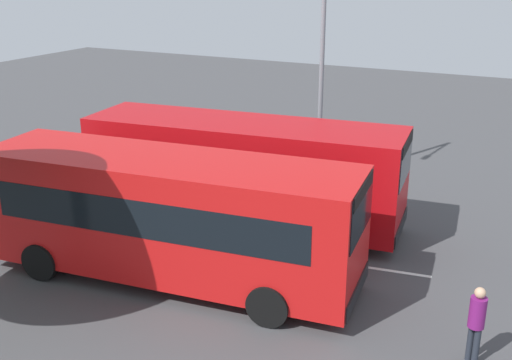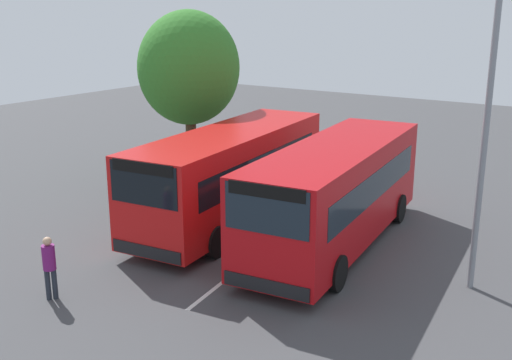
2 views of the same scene
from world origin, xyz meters
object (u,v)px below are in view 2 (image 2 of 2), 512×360
Objects in this scene: bus_center_left at (335,191)px; pedestrian at (49,263)px; depot_tree at (189,68)px; street_lamp at (479,92)px; bus_far_left at (231,173)px.

bus_center_left reaches higher than pedestrian.
pedestrian is 0.24× the size of depot_tree.
bus_center_left is at bearing -83.13° from pedestrian.
bus_center_left is 5.33m from street_lamp.
bus_far_left is at bearing 53.08° from depot_tree.
depot_tree is at bearing -132.89° from bus_far_left.
depot_tree is at bearing -8.55° from street_lamp.
bus_center_left is at bearing 0.15° from street_lamp.
street_lamp is at bearing 74.55° from bus_center_left.
bus_center_left is 1.37× the size of depot_tree.
pedestrian is (7.24, -4.18, -0.75)m from bus_center_left.
street_lamp is (0.66, 4.08, 3.36)m from bus_center_left.
street_lamp is 13.14m from depot_tree.
street_lamp is (0.66, 7.99, 3.36)m from bus_far_left.
bus_center_left is 5.80× the size of pedestrian.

